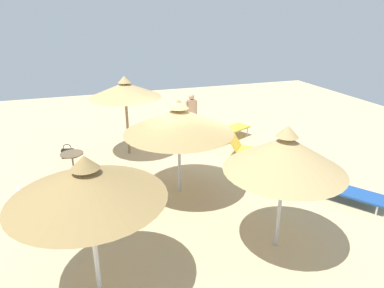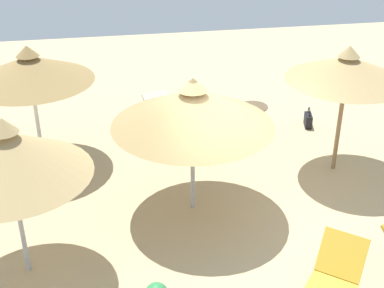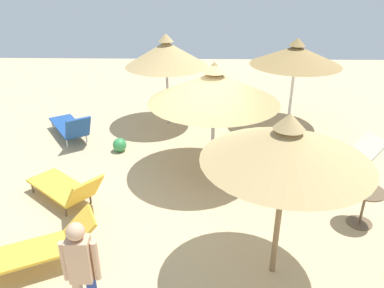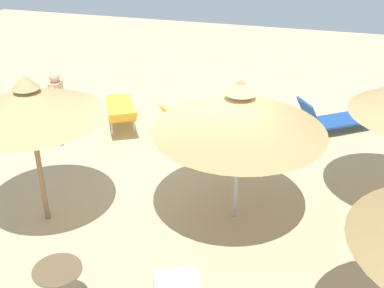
{
  "view_description": "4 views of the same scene",
  "coord_description": "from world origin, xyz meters",
  "px_view_note": "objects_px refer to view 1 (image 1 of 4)",
  "views": [
    {
      "loc": [
        8.71,
        -2.9,
        4.62
      ],
      "look_at": [
        0.64,
        -0.19,
        1.31
      ],
      "focal_mm": 32.17,
      "sensor_mm": 36.0,
      "label": 1
    },
    {
      "loc": [
        2.22,
        7.58,
        5.73
      ],
      "look_at": [
        0.67,
        -0.98,
        1.12
      ],
      "focal_mm": 50.0,
      "sensor_mm": 36.0,
      "label": 2
    },
    {
      "loc": [
        -7.05,
        -0.29,
        4.44
      ],
      "look_at": [
        -0.04,
        -0.13,
        1.06
      ],
      "focal_mm": 35.6,
      "sensor_mm": 36.0,
      "label": 3
    },
    {
      "loc": [
        1.8,
        -7.74,
        5.35
      ],
      "look_at": [
        -0.09,
        -0.41,
        1.25
      ],
      "focal_mm": 46.88,
      "sensor_mm": 36.0,
      "label": 4
    }
  ],
  "objects_px": {
    "person_standing_back": "(191,112)",
    "beach_ball": "(274,188)",
    "parasol_umbrella_back": "(179,120)",
    "parasol_umbrella_far_left": "(125,90)",
    "parasol_umbrella_near_left": "(285,153)",
    "lounge_chair_edge": "(67,195)",
    "handbag": "(68,153)",
    "lounge_chair_center": "(227,130)",
    "side_table_round": "(73,160)",
    "lounge_chair_far_right": "(339,186)",
    "parasol_umbrella_front": "(87,183)",
    "lounge_chair_near_right": "(252,148)"
  },
  "relations": [
    {
      "from": "parasol_umbrella_near_left",
      "to": "lounge_chair_far_right",
      "type": "distance_m",
      "value": 3.32
    },
    {
      "from": "parasol_umbrella_near_left",
      "to": "beach_ball",
      "type": "distance_m",
      "value": 2.92
    },
    {
      "from": "person_standing_back",
      "to": "beach_ball",
      "type": "bearing_deg",
      "value": 6.64
    },
    {
      "from": "handbag",
      "to": "beach_ball",
      "type": "height_order",
      "value": "handbag"
    },
    {
      "from": "parasol_umbrella_far_left",
      "to": "lounge_chair_near_right",
      "type": "relative_size",
      "value": 1.41
    },
    {
      "from": "lounge_chair_far_right",
      "to": "person_standing_back",
      "type": "distance_m",
      "value": 6.28
    },
    {
      "from": "lounge_chair_edge",
      "to": "lounge_chair_near_right",
      "type": "distance_m",
      "value": 5.95
    },
    {
      "from": "side_table_round",
      "to": "parasol_umbrella_far_left",
      "type": "bearing_deg",
      "value": 124.11
    },
    {
      "from": "parasol_umbrella_far_left",
      "to": "person_standing_back",
      "type": "relative_size",
      "value": 1.59
    },
    {
      "from": "lounge_chair_far_right",
      "to": "side_table_round",
      "type": "height_order",
      "value": "lounge_chair_far_right"
    },
    {
      "from": "parasol_umbrella_front",
      "to": "handbag",
      "type": "distance_m",
      "value": 6.57
    },
    {
      "from": "lounge_chair_near_right",
      "to": "lounge_chair_center",
      "type": "relative_size",
      "value": 0.91
    },
    {
      "from": "lounge_chair_near_right",
      "to": "side_table_round",
      "type": "relative_size",
      "value": 2.63
    },
    {
      "from": "lounge_chair_far_right",
      "to": "person_standing_back",
      "type": "bearing_deg",
      "value": -160.69
    },
    {
      "from": "lounge_chair_center",
      "to": "lounge_chair_far_right",
      "type": "bearing_deg",
      "value": 10.98
    },
    {
      "from": "lounge_chair_center",
      "to": "beach_ball",
      "type": "height_order",
      "value": "lounge_chair_center"
    },
    {
      "from": "parasol_umbrella_back",
      "to": "parasol_umbrella_far_left",
      "type": "distance_m",
      "value": 3.3
    },
    {
      "from": "beach_ball",
      "to": "parasol_umbrella_front",
      "type": "bearing_deg",
      "value": -67.84
    },
    {
      "from": "parasol_umbrella_near_left",
      "to": "side_table_round",
      "type": "xyz_separation_m",
      "value": [
        -4.8,
        -3.97,
        -1.61
      ]
    },
    {
      "from": "lounge_chair_near_right",
      "to": "person_standing_back",
      "type": "xyz_separation_m",
      "value": [
        -2.84,
        -1.19,
        0.6
      ]
    },
    {
      "from": "parasol_umbrella_far_left",
      "to": "lounge_chair_edge",
      "type": "xyz_separation_m",
      "value": [
        3.05,
        -2.0,
        -1.87
      ]
    },
    {
      "from": "lounge_chair_edge",
      "to": "parasol_umbrella_far_left",
      "type": "bearing_deg",
      "value": 146.75
    },
    {
      "from": "lounge_chair_far_right",
      "to": "person_standing_back",
      "type": "relative_size",
      "value": 1.23
    },
    {
      "from": "side_table_round",
      "to": "parasol_umbrella_near_left",
      "type": "bearing_deg",
      "value": 39.61
    },
    {
      "from": "parasol_umbrella_back",
      "to": "handbag",
      "type": "distance_m",
      "value": 4.82
    },
    {
      "from": "parasol_umbrella_far_left",
      "to": "side_table_round",
      "type": "distance_m",
      "value": 2.81
    },
    {
      "from": "person_standing_back",
      "to": "lounge_chair_center",
      "type": "bearing_deg",
      "value": 48.66
    },
    {
      "from": "parasol_umbrella_far_left",
      "to": "handbag",
      "type": "bearing_deg",
      "value": -95.93
    },
    {
      "from": "parasol_umbrella_front",
      "to": "lounge_chair_center",
      "type": "xyz_separation_m",
      "value": [
        -6.13,
        5.22,
        -1.66
      ]
    },
    {
      "from": "lounge_chair_far_right",
      "to": "beach_ball",
      "type": "xyz_separation_m",
      "value": [
        -0.71,
        -1.46,
        -0.19
      ]
    },
    {
      "from": "parasol_umbrella_far_left",
      "to": "parasol_umbrella_front",
      "type": "relative_size",
      "value": 1.05
    },
    {
      "from": "handbag",
      "to": "beach_ball",
      "type": "relative_size",
      "value": 1.4
    },
    {
      "from": "parasol_umbrella_back",
      "to": "lounge_chair_center",
      "type": "height_order",
      "value": "parasol_umbrella_back"
    },
    {
      "from": "lounge_chair_edge",
      "to": "lounge_chair_center",
      "type": "distance_m",
      "value": 6.53
    },
    {
      "from": "lounge_chair_edge",
      "to": "lounge_chair_far_right",
      "type": "xyz_separation_m",
      "value": [
        1.8,
        6.69,
        0.02
      ]
    },
    {
      "from": "lounge_chair_near_right",
      "to": "beach_ball",
      "type": "distance_m",
      "value": 2.43
    },
    {
      "from": "parasol_umbrella_front",
      "to": "lounge_chair_near_right",
      "type": "xyz_separation_m",
      "value": [
        -4.27,
        5.3,
        -1.72
      ]
    },
    {
      "from": "lounge_chair_edge",
      "to": "handbag",
      "type": "relative_size",
      "value": 4.54
    },
    {
      "from": "lounge_chair_edge",
      "to": "person_standing_back",
      "type": "height_order",
      "value": "person_standing_back"
    },
    {
      "from": "lounge_chair_near_right",
      "to": "handbag",
      "type": "bearing_deg",
      "value": -108.87
    },
    {
      "from": "lounge_chair_center",
      "to": "handbag",
      "type": "height_order",
      "value": "lounge_chair_center"
    },
    {
      "from": "parasol_umbrella_front",
      "to": "lounge_chair_far_right",
      "type": "height_order",
      "value": "parasol_umbrella_front"
    },
    {
      "from": "parasol_umbrella_far_left",
      "to": "beach_ball",
      "type": "distance_m",
      "value": 5.63
    },
    {
      "from": "parasol_umbrella_far_left",
      "to": "lounge_chair_near_right",
      "type": "height_order",
      "value": "parasol_umbrella_far_left"
    },
    {
      "from": "handbag",
      "to": "parasol_umbrella_near_left",
      "type": "bearing_deg",
      "value": 33.55
    },
    {
      "from": "parasol_umbrella_front",
      "to": "lounge_chair_center",
      "type": "distance_m",
      "value": 8.22
    },
    {
      "from": "parasol_umbrella_near_left",
      "to": "parasol_umbrella_back",
      "type": "bearing_deg",
      "value": -156.4
    },
    {
      "from": "parasol_umbrella_near_left",
      "to": "lounge_chair_edge",
      "type": "bearing_deg",
      "value": -125.93
    },
    {
      "from": "lounge_chair_far_right",
      "to": "handbag",
      "type": "distance_m",
      "value": 8.4
    },
    {
      "from": "side_table_round",
      "to": "lounge_chair_far_right",
      "type": "bearing_deg",
      "value": 61.12
    }
  ]
}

